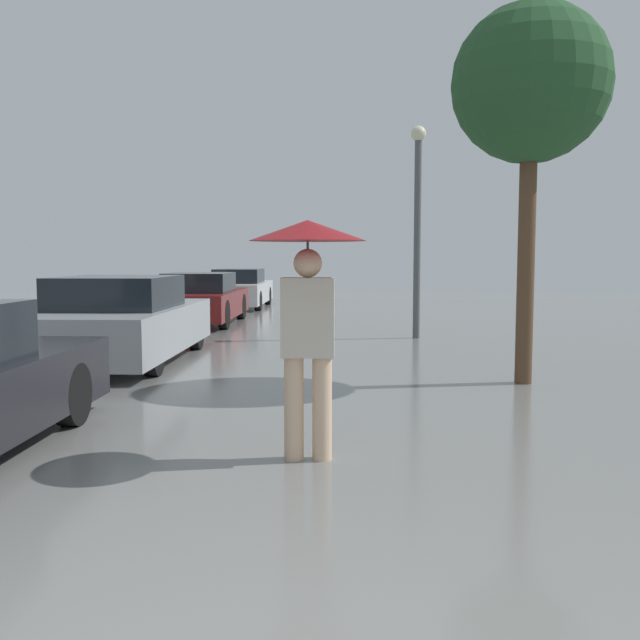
# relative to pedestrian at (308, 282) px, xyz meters

# --- Properties ---
(pedestrian) EXTENTS (0.91, 0.91, 1.87)m
(pedestrian) POSITION_rel_pedestrian_xyz_m (0.00, 0.00, 0.00)
(pedestrian) COLOR beige
(pedestrian) RESTS_ON ground_plane
(parked_car_second) EXTENTS (1.84, 4.43, 1.30)m
(parked_car_second) POSITION_rel_pedestrian_xyz_m (-3.08, 5.17, -0.79)
(parked_car_second) COLOR #9EA3A8
(parked_car_second) RESTS_ON ground_plane
(parked_car_third) EXTENTS (1.68, 4.22, 1.21)m
(parked_car_third) POSITION_rel_pedestrian_xyz_m (-3.09, 11.25, -0.82)
(parked_car_third) COLOR maroon
(parked_car_third) RESTS_ON ground_plane
(parked_car_farthest) EXTENTS (1.63, 4.41, 1.21)m
(parked_car_farthest) POSITION_rel_pedestrian_xyz_m (-2.97, 16.74, -0.82)
(parked_car_farthest) COLOR silver
(parked_car_farthest) RESTS_ON ground_plane
(tree) EXTENTS (1.93, 1.93, 4.65)m
(tree) POSITION_rel_pedestrian_xyz_m (2.54, 3.47, 2.26)
(tree) COLOR brown
(tree) RESTS_ON ground_plane
(street_lamp) EXTENTS (0.29, 0.29, 4.08)m
(street_lamp) POSITION_rel_pedestrian_xyz_m (1.70, 8.43, 1.06)
(street_lamp) COLOR #515456
(street_lamp) RESTS_ON ground_plane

